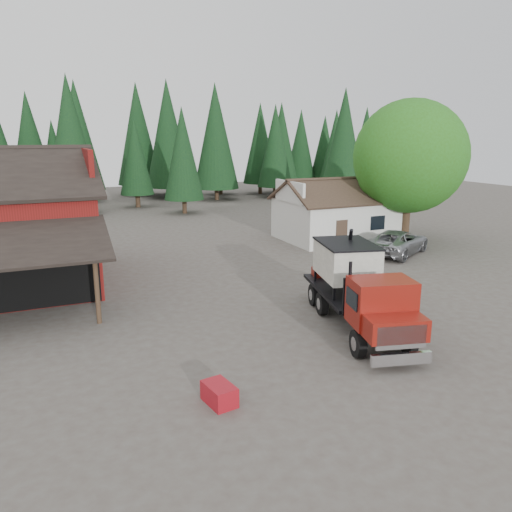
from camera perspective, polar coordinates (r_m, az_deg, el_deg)
name	(u,v)px	position (r m, az deg, el deg)	size (l,w,h in m)	color
ground	(242,320)	(21.42, -1.62, -7.34)	(120.00, 120.00, 0.00)	#4B423B
farmhouse	(337,217)	(38.09, 9.19, 4.42)	(8.60, 6.42, 4.65)	silver
deciduous_tree	(410,161)	(37.64, 17.21, 10.38)	(8.00, 8.00, 10.20)	#382619
conifer_backdrop	(107,202)	(61.48, -16.65, 5.93)	(76.00, 16.00, 16.00)	black
near_pine_b	(183,154)	(50.41, -8.37, 11.50)	(3.96, 3.96, 10.40)	#382619
near_pine_c	(344,143)	(53.43, 10.01, 12.63)	(4.84, 4.84, 12.40)	#382619
near_pine_d	(70,138)	(52.66, -20.45, 12.53)	(5.28, 5.28, 13.40)	#382619
feed_truck	(358,286)	(20.56, 11.54, -3.36)	(4.19, 8.59, 3.75)	black
silver_car	(397,242)	(34.19, 15.85, 1.54)	(2.66, 5.77, 1.60)	#9B9DA3
equip_box	(219,394)	(15.18, -4.22, -15.44)	(0.70, 1.10, 0.60)	maroon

